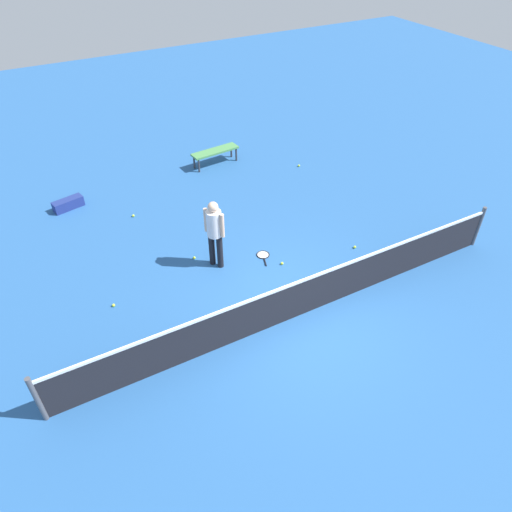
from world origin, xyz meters
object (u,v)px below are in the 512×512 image
Objects in this scene: player_near_side at (214,229)px; tennis_racket_near_player at (263,255)px; tennis_ball_near_player at (133,216)px; tennis_ball_by_net at (114,305)px; tennis_ball_midcourt at (299,166)px; tennis_ball_baseline at (355,247)px; tennis_ball_stray_left at (194,258)px; courtside_bench at (215,152)px; equipment_bag at (67,204)px; tennis_ball_stray_right at (282,263)px.

player_near_side reaches higher than tennis_racket_near_player.
tennis_ball_by_net is (1.36, 3.08, 0.00)m from tennis_ball_near_player.
tennis_ball_midcourt is 4.28m from tennis_ball_baseline.
tennis_ball_midcourt is at bearing -133.17° from tennis_racket_near_player.
tennis_ball_stray_left is (4.63, 2.68, 0.00)m from tennis_ball_midcourt.
tennis_ball_near_player is (2.22, -3.09, 0.02)m from tennis_racket_near_player.
player_near_side is 1.14m from tennis_ball_stray_left.
tennis_ball_midcourt and tennis_ball_stray_left have the same top height.
courtside_bench is (-2.04, -4.49, -0.59)m from player_near_side.
tennis_ball_stray_right is at bearing 129.03° from equipment_bag.
tennis_ball_midcourt is 1.00× the size of tennis_ball_stray_right.
tennis_ball_midcourt is (-4.25, -3.12, -0.98)m from player_near_side.
tennis_ball_stray_left is (1.49, -0.67, 0.02)m from tennis_racket_near_player.
courtside_bench is at bearing -114.37° from player_near_side.
tennis_ball_stray_right reaches higher than tennis_racket_near_player.
courtside_bench reaches higher than equipment_bag.
equipment_bag is (3.67, -4.32, 0.13)m from tennis_racket_near_player.
tennis_ball_midcourt and tennis_ball_baseline have the same top height.
tennis_racket_near_player is at bearing 168.07° from player_near_side.
tennis_ball_by_net is 6.54m from courtside_bench.
tennis_ball_by_net is 4.30m from equipment_bag.
tennis_racket_near_player is 3.81m from tennis_ball_near_player.
equipment_bag is at bearing -57.88° from player_near_side.
courtside_bench is 1.82× the size of equipment_bag.
tennis_ball_baseline is at bearing 138.42° from equipment_bag.
tennis_ball_stray_right is at bearing 172.45° from tennis_ball_by_net.
tennis_ball_baseline is (1.05, 4.15, 0.00)m from tennis_ball_midcourt.
equipment_bag is at bearing -88.85° from tennis_ball_by_net.
tennis_racket_near_player is 2.25m from tennis_ball_baseline.
tennis_ball_baseline is at bearing 170.59° from tennis_ball_stray_right.
equipment_bag is at bearing -40.34° from tennis_ball_near_player.
tennis_ball_stray_right is at bearing 82.34° from courtside_bench.
tennis_ball_baseline is at bearing 159.13° from tennis_racket_near_player.
tennis_ball_midcourt is at bearing 171.94° from equipment_bag.
courtside_bench reaches higher than tennis_ball_stray_right.
tennis_ball_stray_left is at bearing -162.55° from tennis_ball_by_net.
tennis_ball_near_player is at bearing -41.99° from tennis_ball_baseline.
tennis_ball_baseline is 1.00× the size of tennis_ball_stray_right.
tennis_ball_by_net and tennis_ball_stray_left have the same top height.
tennis_ball_stray_left is at bearing -34.12° from tennis_ball_stray_right.
tennis_ball_near_player is 1.90m from equipment_bag.
equipment_bag reaches higher than tennis_racket_near_player.
equipment_bag is (3.90, -4.81, 0.11)m from tennis_ball_stray_right.
tennis_ball_midcourt and tennis_ball_stray_right have the same top height.
tennis_ball_midcourt is at bearing -177.21° from tennis_ball_near_player.
equipment_bag reaches higher than tennis_ball_by_net.
player_near_side is 3.50m from tennis_ball_baseline.
tennis_ball_stray_left is 1.00× the size of tennis_ball_stray_right.
player_near_side is 1.11× the size of courtside_bench.
equipment_bag is at bearing 5.10° from courtside_bench.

